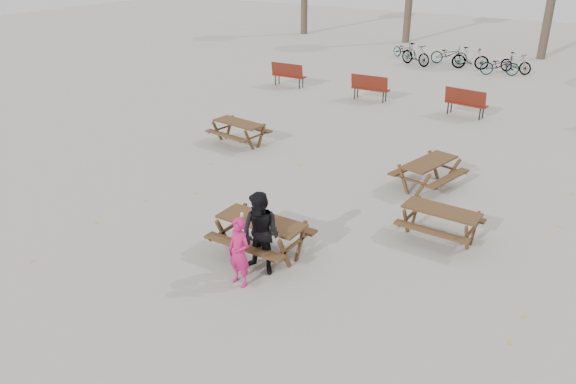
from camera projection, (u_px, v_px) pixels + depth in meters
The scene contains 13 objects.
ground at pixel (262, 253), 11.53m from camera, with size 80.00×80.00×0.00m, color gray.
main_picnic_table at pixel (261, 228), 11.28m from camera, with size 1.80×1.45×0.78m.
food_tray at pixel (262, 224), 10.98m from camera, with size 0.18×0.11×0.04m, color white.
bread_roll at pixel (262, 223), 10.97m from camera, with size 0.14×0.06×0.05m, color tan.
soda_bottle at pixel (242, 217), 11.16m from camera, with size 0.07×0.07×0.17m.
child at pixel (239, 252), 10.23m from camera, with size 0.50×0.33×1.36m, color #BD175E.
adult at pixel (261, 234), 10.56m from camera, with size 0.81×0.63×1.66m, color black.
picnic_table_east at pixel (440, 224), 11.97m from camera, with size 1.59×1.28×0.69m, color #3D2516, non-canonical shape.
picnic_table_north at pixel (239, 133), 17.47m from camera, with size 1.65×1.33×0.71m, color #3D2516, non-canonical shape.
picnic_table_far at pixel (428, 174), 14.41m from camera, with size 1.69×1.36×0.73m, color #3D2516, non-canonical shape.
park_bench_row at pixel (424, 93), 21.31m from camera, with size 13.96×1.91×1.03m.
bicycle_row at pixel (457, 57), 27.74m from camera, with size 7.50×2.65×1.07m.
fallen_leaves at pixel (340, 213), 13.20m from camera, with size 11.00×11.00×0.01m, color gold, non-canonical shape.
Camera 1 is at (5.80, -8.12, 5.93)m, focal length 35.00 mm.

